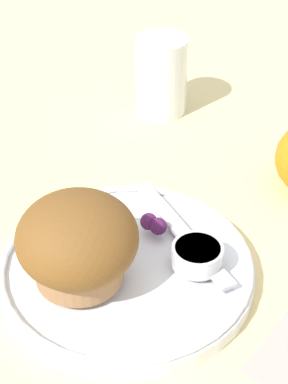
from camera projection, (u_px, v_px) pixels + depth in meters
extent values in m
plane|color=beige|center=(140.00, 265.00, 0.58)|extent=(3.00, 3.00, 0.00)
cylinder|color=white|center=(130.00, 272.00, 0.57)|extent=(0.23, 0.23, 0.01)
torus|color=white|center=(129.00, 264.00, 0.56)|extent=(0.22, 0.22, 0.01)
cylinder|color=#9E7047|center=(79.00, 261.00, 0.53)|extent=(0.08, 0.08, 0.03)
ellipsoid|color=brown|center=(77.00, 238.00, 0.52)|extent=(0.10, 0.10, 0.07)
cylinder|color=silver|center=(197.00, 255.00, 0.55)|extent=(0.04, 0.04, 0.02)
cylinder|color=beige|center=(198.00, 249.00, 0.55)|extent=(0.04, 0.04, 0.00)
sphere|color=#4C194C|center=(149.00, 221.00, 0.59)|extent=(0.02, 0.02, 0.02)
sphere|color=#4C194C|center=(162.00, 228.00, 0.58)|extent=(0.02, 0.02, 0.02)
cube|color=#B7B7BC|center=(182.00, 232.00, 0.59)|extent=(0.15, 0.08, 0.00)
cylinder|color=silver|center=(161.00, 75.00, 0.78)|extent=(0.06, 0.06, 0.10)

